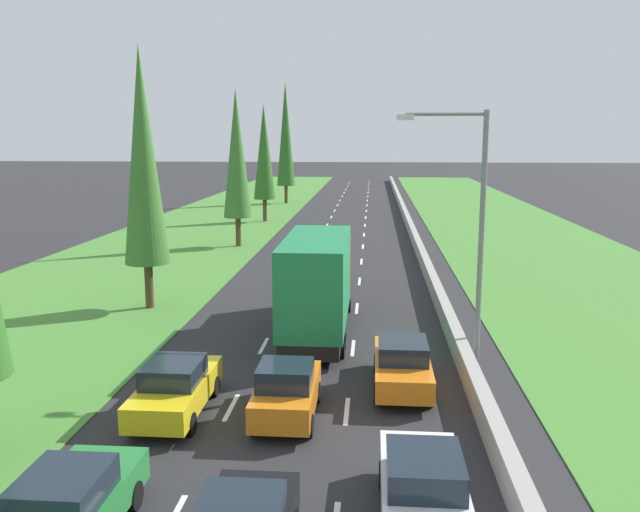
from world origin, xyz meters
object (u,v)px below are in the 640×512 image
Objects in this scene: green_sedan_centre_lane at (325,265)px; poplar_tree_fifth at (286,134)px; poplar_tree_fourth at (264,153)px; yellow_sedan_left_lane at (175,388)px; orange_sedan_right_lane at (402,364)px; poplar_tree_third at (237,154)px; green_sedan_left_lane at (67,510)px; green_box_truck_centre_lane at (318,282)px; white_sedan_right_lane at (424,489)px; street_light_mast at (472,218)px; orange_hatchback_centre_lane at (287,391)px; poplar_tree_second at (143,157)px.

poplar_tree_fifth reaches higher than green_sedan_centre_lane.
green_sedan_centre_lane is 0.41× the size of poplar_tree_fourth.
yellow_sedan_left_lane is at bearing -99.06° from green_sedan_centre_lane.
poplar_tree_fifth is at bearing 101.02° from orange_sedan_right_lane.
poplar_tree_third is at bearing 98.04° from yellow_sedan_left_lane.
orange_sedan_right_lane and green_sedan_centre_lane have the same top height.
poplar_tree_third reaches higher than green_sedan_centre_lane.
poplar_tree_fifth is (-11.61, 59.61, 7.51)m from orange_sedan_right_lane.
yellow_sedan_left_lane is (0.23, 6.49, 0.00)m from green_sedan_left_lane.
green_box_truck_centre_lane is at bearing -70.20° from poplar_tree_third.
white_sedan_right_lane is 0.50× the size of street_light_mast.
poplar_tree_fifth reaches higher than green_sedan_left_lane.
poplar_tree_fourth reaches higher than orange_hatchback_centre_lane.
poplar_tree_second reaches higher than poplar_tree_fourth.
green_box_truck_centre_lane is at bearing 67.30° from yellow_sedan_left_lane.
poplar_tree_fifth is at bearing 98.88° from green_box_truck_centre_lane.
poplar_tree_fifth is (-4.87, 62.16, 7.51)m from yellow_sedan_left_lane.
green_sedan_left_lane is at bearing -75.90° from poplar_tree_second.
white_sedan_right_lane is at bearing -76.22° from green_box_truck_centre_lane.
poplar_tree_fifth is at bearing 99.88° from white_sedan_right_lane.
orange_hatchback_centre_lane is at bearing -142.73° from orange_sedan_right_lane.
green_sedan_left_lane is 19.94m from poplar_tree_second.
poplar_tree_third is at bearing 104.09° from orange_hatchback_centre_lane.
orange_hatchback_centre_lane is at bearing -79.94° from poplar_tree_fourth.
green_sedan_centre_lane is at bearing 90.83° from orange_hatchback_centre_lane.
orange_sedan_right_lane is (-0.12, 7.72, 0.00)m from white_sedan_right_lane.
white_sedan_right_lane is 0.31× the size of poplar_tree_fifth.
poplar_tree_fifth is (-0.64, 32.20, 1.52)m from poplar_tree_third.
green_sedan_left_lane is 11.42m from orange_sedan_right_lane.
white_sedan_right_lane is 1.15× the size of orange_hatchback_centre_lane.
green_sedan_centre_lane is at bearing 80.94° from yellow_sedan_left_lane.
orange_sedan_right_lane is at bearing -68.18° from poplar_tree_third.
orange_sedan_right_lane is at bearing -74.88° from poplar_tree_fourth.
green_box_truck_centre_lane is at bearing -77.31° from poplar_tree_fourth.
green_box_truck_centre_lane is (-3.33, 13.59, 1.37)m from white_sedan_right_lane.
orange_sedan_right_lane is 16.14m from poplar_tree_second.
poplar_tree_second is at bearing 124.35° from orange_hatchback_centre_lane.
orange_hatchback_centre_lane is 0.32× the size of poplar_tree_second.
poplar_tree_second is (-4.83, 11.85, 6.33)m from yellow_sedan_left_lane.
poplar_tree_second is at bearing -90.38° from poplar_tree_fourth.
orange_sedan_right_lane and yellow_sedan_left_lane have the same top height.
poplar_tree_second is (-11.58, 9.29, 6.33)m from orange_sedan_right_lane.
yellow_sedan_left_lane is at bearing -85.52° from poplar_tree_fifth.
orange_hatchback_centre_lane is 0.87× the size of green_sedan_centre_lane.
green_sedan_centre_lane is (-3.83, 24.16, 0.00)m from white_sedan_right_lane.
poplar_tree_second reaches higher than green_sedan_centre_lane.
green_sedan_left_lane is at bearing -104.12° from green_box_truck_centre_lane.
green_sedan_centre_lane is 0.37× the size of poplar_tree_second.
poplar_tree_second is at bearing 157.73° from green_box_truck_centre_lane.
orange_hatchback_centre_lane is 7.34m from green_sedan_left_lane.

